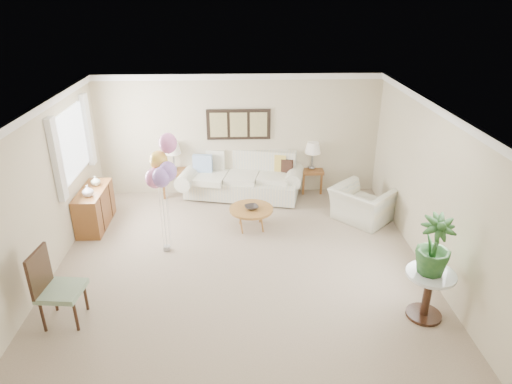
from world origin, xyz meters
TOP-DOWN VIEW (x-y plane):
  - ground_plane at (0.00, 0.00)m, footprint 6.00×6.00m
  - room_shell at (-0.11, 0.09)m, footprint 6.04×6.04m
  - wall_art_triptych at (0.00, 2.96)m, footprint 1.35×0.06m
  - sofa at (0.06, 2.78)m, footprint 2.83×1.47m
  - end_table_left at (-1.40, 2.85)m, footprint 0.55×0.50m
  - end_table_right at (1.60, 2.94)m, footprint 0.49×0.44m
  - lamp_left at (-1.40, 2.85)m, footprint 0.34×0.34m
  - lamp_right at (1.60, 2.94)m, footprint 0.35×0.35m
  - coffee_table at (0.21, 1.27)m, footprint 0.82×0.82m
  - decor_bowl at (0.21, 1.24)m, footprint 0.32×0.32m
  - armchair at (2.36, 1.50)m, footprint 1.37×1.38m
  - side_table at (2.54, -1.38)m, footprint 0.66×0.66m
  - potted_plant at (2.52, -1.36)m, footprint 0.47×0.47m
  - accent_chair at (-2.49, -1.26)m, footprint 0.59×0.59m
  - credenza at (-2.76, 1.50)m, footprint 0.46×1.20m
  - vase_white at (-2.74, 1.23)m, footprint 0.20×0.20m
  - vase_sage at (-2.74, 1.72)m, footprint 0.24×0.24m
  - balloon_cluster at (-1.24, 0.49)m, footprint 0.52×0.56m

SIDE VIEW (x-z plane):
  - ground_plane at x=0.00m, z-range 0.00..0.00m
  - armchair at x=2.36m, z-range 0.00..0.68m
  - credenza at x=-2.76m, z-range 0.00..0.74m
  - sofa at x=0.06m, z-range -0.10..0.87m
  - coffee_table at x=0.21m, z-range 0.18..0.59m
  - end_table_right at x=1.60m, z-range 0.18..0.71m
  - decor_bowl at x=0.21m, z-range 0.42..0.48m
  - end_table_left at x=-1.40m, z-range 0.20..0.81m
  - side_table at x=2.54m, z-range 0.18..0.90m
  - accent_chair at x=-2.49m, z-range 0.02..1.12m
  - vase_sage at x=-2.74m, z-range 0.74..0.93m
  - vase_white at x=-2.74m, z-range 0.74..0.95m
  - lamp_right at x=1.60m, z-range 0.70..1.31m
  - lamp_left at x=-1.40m, z-range 0.76..1.36m
  - potted_plant at x=2.52m, z-range 0.72..1.54m
  - wall_art_triptych at x=0.00m, z-range 1.23..1.88m
  - balloon_cluster at x=-1.24m, z-range 0.53..2.62m
  - room_shell at x=-0.11m, z-range 0.33..2.93m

